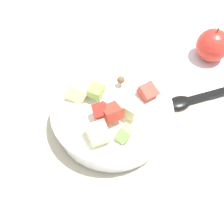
{
  "coord_description": "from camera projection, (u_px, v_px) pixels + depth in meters",
  "views": [
    {
      "loc": [
        0.18,
        0.34,
        0.57
      ],
      "look_at": [
        -0.01,
        0.01,
        0.05
      ],
      "focal_mm": 51.57,
      "sensor_mm": 36.0,
      "label": 1
    }
  ],
  "objects": [
    {
      "name": "serving_spoon",
      "position": [
        198.0,
        98.0,
        0.72
      ],
      "size": [
        0.22,
        0.07,
        0.01
      ],
      "color": "black",
      "rests_on": "placemat"
    },
    {
      "name": "salad_bowl",
      "position": [
        112.0,
        114.0,
        0.65
      ],
      "size": [
        0.25,
        0.25,
        0.1
      ],
      "color": "white",
      "rests_on": "placemat"
    },
    {
      "name": "placemat",
      "position": [
        103.0,
        122.0,
        0.69
      ],
      "size": [
        0.47,
        0.31,
        0.01
      ],
      "primitive_type": "cube",
      "color": "#BCB299",
      "rests_on": "ground_plane"
    },
    {
      "name": "whole_apple",
      "position": [
        213.0,
        45.0,
        0.78
      ],
      "size": [
        0.08,
        0.08,
        0.09
      ],
      "color": "red",
      "rests_on": "ground_plane"
    },
    {
      "name": "ground_plane",
      "position": [
        103.0,
        123.0,
        0.69
      ],
      "size": [
        2.4,
        2.4,
        0.0
      ],
      "primitive_type": "plane",
      "color": "silver"
    }
  ]
}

